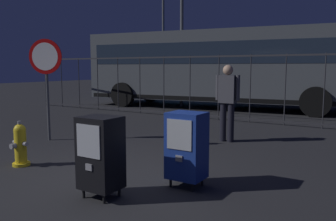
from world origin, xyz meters
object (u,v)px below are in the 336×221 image
at_px(traffic_cone, 192,132).
at_px(bus_far, 209,66).
at_px(fire_hydrant, 20,145).
at_px(street_light_far_left, 163,16).
at_px(stop_sign, 46,68).
at_px(bus_near, 218,65).
at_px(pedestrian, 227,98).
at_px(street_light_far_right, 182,7).
at_px(newspaper_box_primary, 187,145).
at_px(newspaper_box_secondary, 101,153).

relative_size(traffic_cone, bus_far, 0.05).
xyz_separation_m(fire_hydrant, street_light_far_left, (-5.76, 13.36, 4.10)).
xyz_separation_m(stop_sign, traffic_cone, (2.93, 1.31, -1.34)).
xyz_separation_m(bus_near, bus_far, (-2.44, 4.34, 0.00)).
xyz_separation_m(pedestrian, traffic_cone, (-0.50, -0.66, -0.69)).
distance_m(pedestrian, street_light_far_right, 7.65).
bearing_deg(bus_near, stop_sign, -101.57).
height_order(newspaper_box_primary, newspaper_box_secondary, same).
relative_size(fire_hydrant, newspaper_box_secondary, 0.73).
height_order(newspaper_box_primary, traffic_cone, newspaper_box_primary).
bearing_deg(traffic_cone, street_light_far_left, 125.35).
bearing_deg(fire_hydrant, street_light_far_left, 113.30).
xyz_separation_m(traffic_cone, bus_far, (-4.75, 10.87, 1.45)).
height_order(stop_sign, bus_far, bus_far).
bearing_deg(newspaper_box_secondary, street_light_far_right, 114.16).
height_order(stop_sign, street_light_far_left, street_light_far_left).
bearing_deg(newspaper_box_secondary, bus_far, 110.22).
distance_m(traffic_cone, street_light_far_left, 13.47).
bearing_deg(street_light_far_left, bus_near, -37.51).
height_order(newspaper_box_secondary, street_light_far_right, street_light_far_right).
bearing_deg(newspaper_box_secondary, traffic_cone, 98.02).
distance_m(bus_near, bus_far, 4.98).
xyz_separation_m(bus_far, street_light_far_left, (-2.65, -0.44, 2.74)).
distance_m(stop_sign, street_light_far_left, 12.89).
xyz_separation_m(newspaper_box_primary, street_light_far_left, (-8.58, 12.81, 3.88)).
xyz_separation_m(newspaper_box_secondary, pedestrian, (0.04, 3.95, 0.38)).
relative_size(newspaper_box_primary, street_light_far_right, 0.15).
bearing_deg(bus_far, street_light_far_right, -70.88).
height_order(traffic_cone, street_light_far_right, street_light_far_right).
height_order(pedestrian, bus_far, bus_far).
xyz_separation_m(newspaper_box_primary, bus_near, (-3.49, 8.91, 1.14)).
xyz_separation_m(stop_sign, street_light_far_left, (-4.48, 11.75, 2.85)).
distance_m(stop_sign, street_light_far_right, 7.93).
bearing_deg(street_light_far_left, newspaper_box_secondary, -60.19).
height_order(traffic_cone, bus_far, bus_far).
bearing_deg(bus_far, pedestrian, -55.27).
bearing_deg(bus_near, fire_hydrant, -93.08).
relative_size(newspaper_box_secondary, bus_far, 0.10).
height_order(fire_hydrant, bus_near, bus_near).
bearing_deg(pedestrian, newspaper_box_secondary, -90.58).
xyz_separation_m(fire_hydrant, bus_near, (-0.67, 9.46, 1.36)).
relative_size(newspaper_box_secondary, street_light_far_right, 0.15).
bearing_deg(traffic_cone, stop_sign, -155.89).
relative_size(newspaper_box_primary, stop_sign, 0.46).
height_order(fire_hydrant, stop_sign, stop_sign).
distance_m(newspaper_box_secondary, bus_near, 10.27).
bearing_deg(bus_near, newspaper_box_primary, -75.75).
xyz_separation_m(newspaper_box_secondary, street_light_far_left, (-7.87, 13.73, 3.88)).
xyz_separation_m(newspaper_box_primary, pedestrian, (-0.67, 3.04, 0.38)).
bearing_deg(newspaper_box_primary, street_light_far_left, 123.79).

